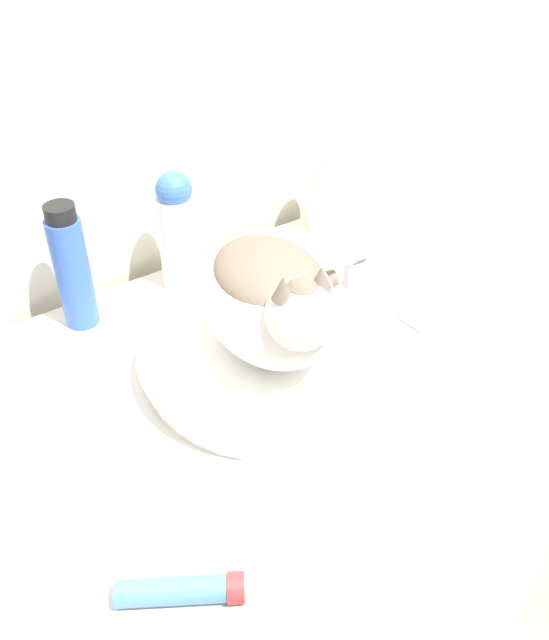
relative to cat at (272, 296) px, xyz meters
name	(u,v)px	position (x,y,z in m)	size (l,w,h in m)	color
wall_back	(98,67)	(-0.04, 0.39, 0.21)	(8.00, 0.05, 2.40)	beige
vanity_counter	(248,541)	(-0.04, 0.03, -0.56)	(1.04, 0.62, 0.85)	beige
sink_basin	(269,354)	(0.00, 0.01, -0.11)	(0.38, 0.38, 0.05)	white
cat	(272,296)	(0.00, 0.00, 0.00)	(0.29, 0.28, 0.18)	silver
faucet	(352,257)	(0.21, 0.07, -0.05)	(0.15, 0.08, 0.16)	silver
shampoo_bottle_tall	(72,269)	(-0.17, 0.28, -0.04)	(0.05, 0.05, 0.21)	#335BB7
lotion_bottle_white	(178,231)	(0.01, 0.28, -0.03)	(0.07, 0.07, 0.21)	silver
soap_pump_bottle	(327,195)	(0.33, 0.28, -0.06)	(0.07, 0.07, 0.18)	silver
cream_tube	(183,591)	(-0.29, -0.23, -0.12)	(0.13, 0.10, 0.03)	#4C7FB2
soap_bar	(430,312)	(0.28, -0.05, -0.12)	(0.08, 0.05, 0.02)	silver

